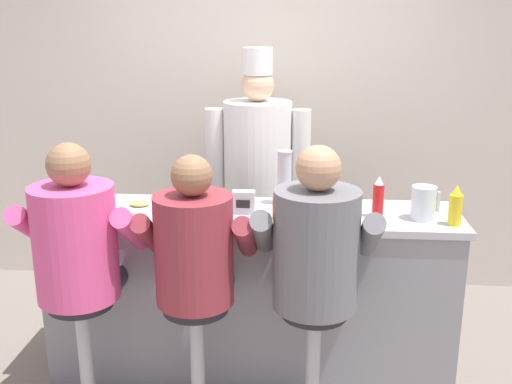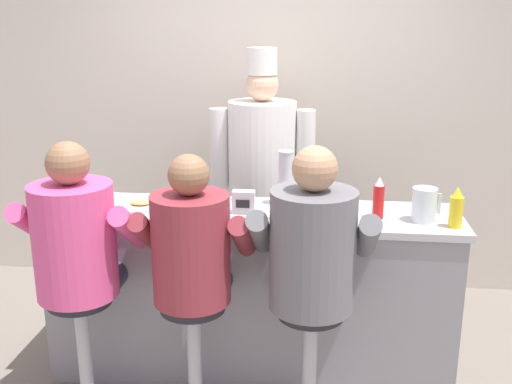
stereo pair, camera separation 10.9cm
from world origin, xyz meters
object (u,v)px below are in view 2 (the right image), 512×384
Objects in this scene: diner_seated_pink at (78,247)px; breakfast_plate at (141,205)px; cup_stack_steel at (285,178)px; diner_seated_maroon at (193,256)px; napkin_dispenser_chrome at (244,202)px; coffee_mug_blue at (303,214)px; mustard_bottle_yellow at (456,209)px; water_pitcher_clear at (424,205)px; cook_in_whites_near at (262,171)px; hot_sauce_bottle_orange at (274,208)px; cereal_bowl at (214,203)px; diner_seated_grey at (313,256)px; ketchup_bottle_red at (379,199)px.

breakfast_plate is at bearing 67.89° from diner_seated_pink.
cup_stack_steel is 0.79m from diner_seated_maroon.
napkin_dispenser_chrome is 0.09× the size of diner_seated_maroon.
mustard_bottle_yellow is at bearing -0.98° from coffee_mug_blue.
water_pitcher_clear is at bearing 5.90° from coffee_mug_blue.
cook_in_whites_near is at bearing 89.45° from napkin_dispenser_chrome.
water_pitcher_clear reaches higher than napkin_dispenser_chrome.
cook_in_whites_near reaches higher than hot_sauce_bottle_orange.
diner_seated_maroon is (-0.01, -0.52, -0.12)m from cereal_bowl.
diner_seated_pink is (-1.91, -0.32, -0.17)m from mustard_bottle_yellow.
cereal_bowl is 0.10× the size of diner_seated_pink.
cup_stack_steel is 0.17× the size of cook_in_whites_near.
cup_stack_steel is 0.21× the size of diner_seated_pink.
diner_seated_maroon reaches higher than cereal_bowl.
diner_seated_grey is at bearing 0.29° from diner_seated_maroon.
napkin_dispenser_chrome is at bearing -90.55° from cook_in_whites_near.
water_pitcher_clear is 1.43× the size of coffee_mug_blue.
coffee_mug_blue is 0.64m from diner_seated_maroon.
napkin_dispenser_chrome is (-0.22, -0.19, -0.10)m from cup_stack_steel.
diner_seated_grey is at bearing -128.45° from ketchup_bottle_red.
breakfast_plate is at bearing 172.04° from coffee_mug_blue.
hot_sauce_bottle_orange is 1.03× the size of napkin_dispenser_chrome.
diner_seated_pink is 1.00× the size of diner_seated_grey.
napkin_dispenser_chrome is at bearing 132.24° from diner_seated_grey.
hot_sauce_bottle_orange is 0.20m from napkin_dispenser_chrome.
water_pitcher_clear is at bearing 4.13° from hot_sauce_bottle_orange.
cook_in_whites_near is at bearing 55.04° from breakfast_plate.
diner_seated_grey reaches higher than diner_seated_pink.
diner_seated_maroon is (-1.17, -0.40, -0.18)m from water_pitcher_clear.
mustard_bottle_yellow is 0.94m from hot_sauce_bottle_orange.
hot_sauce_bottle_orange is at bearing -80.25° from cook_in_whites_near.
cereal_bowl is 0.08× the size of cook_in_whites_near.
coffee_mug_blue is at bearing 100.73° from diner_seated_grey.
water_pitcher_clear is 0.79m from cup_stack_steel.
breakfast_plate is at bearing -169.08° from cup_stack_steel.
diner_seated_maroon is at bearing -155.15° from ketchup_bottle_red.
cook_in_whites_near is at bearing 59.16° from diner_seated_pink.
cereal_bowl is 0.78m from diner_seated_grey.
ketchup_bottle_red reaches higher than coffee_mug_blue.
napkin_dispenser_chrome is at bearing 177.99° from water_pitcher_clear.
diner_seated_pink reaches higher than hot_sauce_bottle_orange.
cook_in_whites_near is (-0.21, 0.71, -0.14)m from cup_stack_steel.
cereal_bowl is at bearing 40.35° from diner_seated_pink.
cook_in_whites_near is (-0.32, 1.00, -0.02)m from coffee_mug_blue.
coffee_mug_blue is at bearing -19.17° from cereal_bowl.
diner_seated_maroon is at bearing -123.60° from cup_stack_steel.
hot_sauce_bottle_orange is at bearing -25.17° from cereal_bowl.
cook_in_whites_near is (0.61, 0.87, 0.01)m from breakfast_plate.
diner_seated_pink is at bearing -151.09° from napkin_dispenser_chrome.
diner_seated_grey is at bearing -74.22° from cup_stack_steel.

